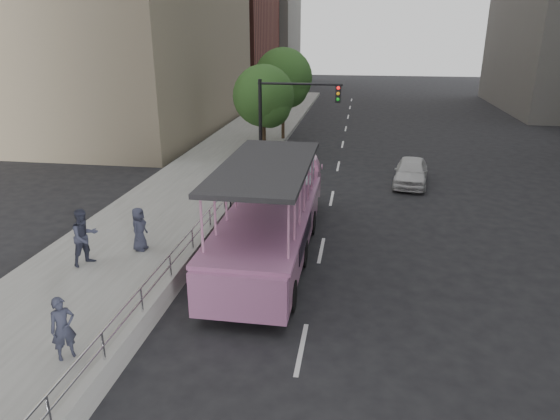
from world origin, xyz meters
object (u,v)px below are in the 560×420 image
object	(u,v)px
parking_sign	(230,188)
street_tree_far	(284,80)
pedestrian_mid	(85,237)
car	(411,171)
pedestrian_near	(63,328)
pedestrian_far	(139,229)
street_tree_near	(265,98)
traffic_signal	(283,114)
duck_boat	(274,215)

from	to	relation	value
parking_sign	street_tree_far	world-z (taller)	street_tree_far
pedestrian_mid	street_tree_far	bearing A→B (deg)	20.13
car	pedestrian_near	distance (m)	18.90
street_tree_far	pedestrian_far	bearing A→B (deg)	-95.98
car	pedestrian_far	bearing A→B (deg)	-125.94
pedestrian_far	parking_sign	size ratio (longest dim) A/B	0.62
pedestrian_mid	parking_sign	world-z (taller)	parking_sign
car	street_tree_far	size ratio (longest dim) A/B	0.62
street_tree_far	street_tree_near	bearing A→B (deg)	-91.91
street_tree_far	car	bearing A→B (deg)	-48.52
street_tree_near	pedestrian_near	bearing A→B (deg)	-92.92
pedestrian_near	traffic_signal	size ratio (longest dim) A/B	0.30
parking_sign	traffic_signal	world-z (taller)	traffic_signal
car	traffic_signal	distance (m)	7.14
street_tree_near	pedestrian_far	bearing A→B (deg)	-97.77
pedestrian_mid	parking_sign	bearing A→B (deg)	-6.83
street_tree_near	street_tree_far	distance (m)	6.02
pedestrian_mid	pedestrian_far	xyz separation A→B (m)	(1.23, 1.34, -0.18)
pedestrian_near	street_tree_far	size ratio (longest dim) A/B	0.24
pedestrian_near	street_tree_near	distance (m)	19.74
duck_boat	street_tree_far	bearing A→B (deg)	97.57
car	street_tree_near	distance (m)	9.22
pedestrian_near	traffic_signal	bearing A→B (deg)	33.22
traffic_signal	pedestrian_far	bearing A→B (deg)	-108.84
pedestrian_near	pedestrian_mid	xyz separation A→B (m)	(-2.08, 4.67, 0.17)
car	street_tree_far	distance (m)	12.52
pedestrian_far	street_tree_far	distance (m)	19.89
parking_sign	street_tree_near	world-z (taller)	street_tree_near
pedestrian_near	pedestrian_mid	distance (m)	5.12
pedestrian_mid	pedestrian_near	bearing A→B (deg)	-126.98
car	parking_sign	xyz separation A→B (m)	(-7.68, -6.99, 0.90)
pedestrian_near	pedestrian_far	xyz separation A→B (m)	(-0.85, 6.01, -0.01)
street_tree_far	traffic_signal	bearing A→B (deg)	-81.57
pedestrian_mid	street_tree_far	xyz separation A→B (m)	(3.27, 20.85, 3.06)
pedestrian_far	street_tree_far	size ratio (longest dim) A/B	0.24
pedestrian_mid	pedestrian_far	distance (m)	1.83
pedestrian_mid	street_tree_near	distance (m)	15.38
pedestrian_far	duck_boat	bearing A→B (deg)	-69.81
pedestrian_mid	traffic_signal	size ratio (longest dim) A/B	0.36
pedestrian_far	parking_sign	bearing A→B (deg)	-30.74
pedestrian_near	street_tree_near	world-z (taller)	street_tree_near
pedestrian_near	parking_sign	size ratio (longest dim) A/B	0.63
pedestrian_near	pedestrian_far	bearing A→B (deg)	50.39
pedestrian_far	street_tree_far	bearing A→B (deg)	-3.74
pedestrian_near	parking_sign	world-z (taller)	parking_sign
duck_boat	traffic_signal	xyz separation A→B (m)	(-1.00, 8.65, 2.18)
car	pedestrian_near	world-z (taller)	pedestrian_near
pedestrian_near	street_tree_far	xyz separation A→B (m)	(1.20, 25.52, 3.23)
pedestrian_near	street_tree_near	size ratio (longest dim) A/B	0.27
duck_boat	pedestrian_near	size ratio (longest dim) A/B	6.91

